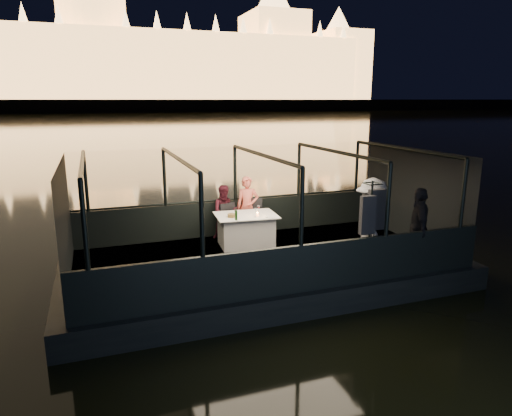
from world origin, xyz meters
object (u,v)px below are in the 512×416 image
object	(u,v)px
wine_bottle	(236,214)
passenger_dark	(418,228)
chair_port_left	(230,223)
coat_stand	(369,233)
person_woman_coral	(248,208)
dining_table_central	(246,230)
person_man_maroon	(225,210)
passenger_stripe	(371,228)
chair_port_right	(256,221)

from	to	relation	value
wine_bottle	passenger_dark	bearing A→B (deg)	-33.14
passenger_dark	wine_bottle	size ratio (longest dim) A/B	6.12
chair_port_left	wine_bottle	size ratio (longest dim) A/B	3.24
coat_stand	passenger_dark	size ratio (longest dim) A/B	1.14
person_woman_coral	wine_bottle	xyz separation A→B (m)	(-0.66, -1.13, 0.17)
dining_table_central	person_woman_coral	bearing A→B (deg)	68.46
person_man_maroon	passenger_stripe	bearing A→B (deg)	-42.21
dining_table_central	chair_port_right	bearing A→B (deg)	47.52
dining_table_central	chair_port_left	size ratio (longest dim) A/B	1.61
dining_table_central	coat_stand	distance (m)	3.21
dining_table_central	chair_port_right	size ratio (longest dim) A/B	1.46
coat_stand	passenger_stripe	xyz separation A→B (m)	(0.34, 0.44, -0.05)
chair_port_right	person_woman_coral	bearing A→B (deg)	127.81
chair_port_left	chair_port_right	size ratio (longest dim) A/B	0.91
dining_table_central	passenger_dark	world-z (taller)	passenger_dark
chair_port_left	passenger_stripe	bearing A→B (deg)	-66.69
chair_port_left	passenger_dark	distance (m)	4.46
passenger_stripe	passenger_dark	size ratio (longest dim) A/B	1.12
chair_port_left	passenger_dark	xyz separation A→B (m)	(3.18, -3.10, 0.40)
chair_port_left	person_woman_coral	xyz separation A→B (m)	(0.54, 0.18, 0.30)
coat_stand	wine_bottle	bearing A→B (deg)	131.47
dining_table_central	person_man_maroon	bearing A→B (deg)	113.33
person_man_maroon	passenger_dark	size ratio (longest dim) A/B	0.81
passenger_dark	chair_port_left	bearing A→B (deg)	-105.58
chair_port_left	coat_stand	bearing A→B (deg)	-74.89
person_woman_coral	passenger_stripe	distance (m)	3.44
chair_port_left	passenger_dark	world-z (taller)	passenger_dark
person_woman_coral	wine_bottle	distance (m)	1.32
person_man_maroon	wine_bottle	size ratio (longest dim) A/B	4.93
chair_port_left	coat_stand	distance (m)	3.78
person_woman_coral	wine_bottle	world-z (taller)	person_woman_coral
coat_stand	person_man_maroon	bearing A→B (deg)	119.87
chair_port_left	chair_port_right	xyz separation A→B (m)	(0.66, -0.09, 0.00)
chair_port_right	wine_bottle	world-z (taller)	wine_bottle
passenger_dark	person_woman_coral	bearing A→B (deg)	-112.47
passenger_stripe	dining_table_central	bearing A→B (deg)	63.85
passenger_stripe	chair_port_right	bearing A→B (deg)	52.70
chair_port_right	coat_stand	size ratio (longest dim) A/B	0.51
chair_port_left	passenger_dark	size ratio (longest dim) A/B	0.53
person_woman_coral	wine_bottle	bearing A→B (deg)	-105.16
chair_port_right	wine_bottle	xyz separation A→B (m)	(-0.78, -0.86, 0.47)
chair_port_right	person_woman_coral	distance (m)	0.42
person_woman_coral	passenger_dark	size ratio (longest dim) A/B	0.92
person_woman_coral	person_man_maroon	world-z (taller)	person_woman_coral
dining_table_central	passenger_stripe	world-z (taller)	passenger_stripe
chair_port_right	coat_stand	distance (m)	3.42
coat_stand	person_man_maroon	world-z (taller)	coat_stand
dining_table_central	wine_bottle	world-z (taller)	wine_bottle
chair_port_right	chair_port_left	bearing A→B (deg)	-174.91
dining_table_central	passenger_stripe	xyz separation A→B (m)	(1.99, -2.26, 0.47)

